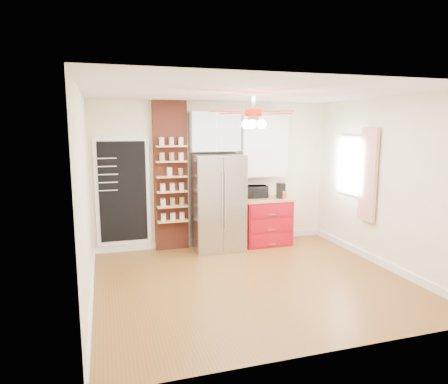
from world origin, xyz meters
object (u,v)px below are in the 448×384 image
object	(u,v)px
canister_left	(284,195)
coffee_maker	(281,191)
red_cabinet	(265,221)
ceiling_fan	(253,113)
fridge	(218,202)
toaster_oven	(256,192)
pantry_jar_oats	(169,172)

from	to	relation	value
canister_left	coffee_maker	bearing A→B (deg)	116.10
canister_left	red_cabinet	bearing A→B (deg)	150.85
red_cabinet	ceiling_fan	xyz separation A→B (m)	(-0.92, -1.68, 1.97)
fridge	red_cabinet	world-z (taller)	fridge
coffee_maker	toaster_oven	bearing A→B (deg)	175.84
coffee_maker	pantry_jar_oats	distance (m)	2.12
ceiling_fan	pantry_jar_oats	distance (m)	2.23
coffee_maker	fridge	bearing A→B (deg)	-163.41
fridge	toaster_oven	xyz separation A→B (m)	(0.80, 0.14, 0.14)
fridge	ceiling_fan	distance (m)	2.25
fridge	pantry_jar_oats	xyz separation A→B (m)	(-0.84, 0.17, 0.57)
fridge	pantry_jar_oats	size ratio (longest dim) A/B	12.25
toaster_oven	coffee_maker	bearing A→B (deg)	-15.50
fridge	red_cabinet	size ratio (longest dim) A/B	1.86
toaster_oven	coffee_maker	world-z (taller)	coffee_maker
fridge	coffee_maker	xyz separation A→B (m)	(1.23, -0.05, 0.17)
red_cabinet	toaster_oven	distance (m)	0.60
fridge	pantry_jar_oats	bearing A→B (deg)	168.60
coffee_maker	pantry_jar_oats	world-z (taller)	pantry_jar_oats
canister_left	toaster_oven	bearing A→B (deg)	151.65
ceiling_fan	toaster_oven	distance (m)	2.38
fridge	coffee_maker	bearing A→B (deg)	-2.16
ceiling_fan	canister_left	world-z (taller)	ceiling_fan
coffee_maker	canister_left	distance (m)	0.11
fridge	red_cabinet	xyz separation A→B (m)	(0.97, 0.05, -0.42)
ceiling_fan	pantry_jar_oats	xyz separation A→B (m)	(-0.89, 1.80, -0.98)
red_cabinet	pantry_jar_oats	xyz separation A→B (m)	(-1.81, 0.12, 0.99)
canister_left	pantry_jar_oats	xyz separation A→B (m)	(-2.11, 0.28, 0.48)
red_cabinet	pantry_jar_oats	world-z (taller)	pantry_jar_oats
coffee_maker	red_cabinet	bearing A→B (deg)	178.56
ceiling_fan	pantry_jar_oats	world-z (taller)	ceiling_fan
fridge	canister_left	size ratio (longest dim) A/B	13.23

